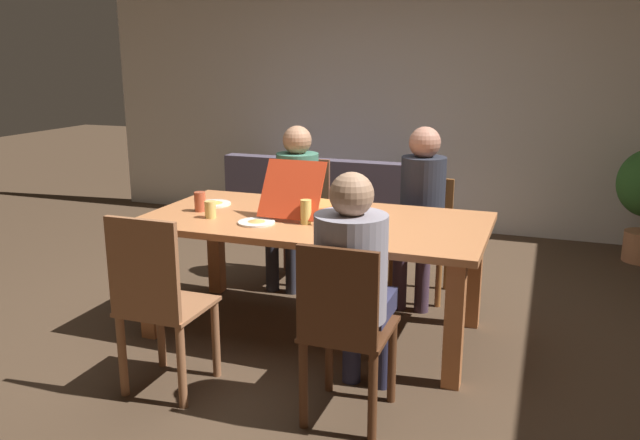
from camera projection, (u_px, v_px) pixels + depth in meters
ground_plane at (315, 330)px, 4.16m from camera, size 20.00×20.00×0.00m
back_wall at (414, 87)px, 6.41m from camera, size 6.83×0.12×2.84m
dining_table at (315, 234)px, 4.00m from camera, size 2.10×1.08×0.75m
chair_0 at (344, 329)px, 2.99m from camera, size 0.40×0.43×0.91m
person_0 at (354, 274)px, 3.07m from camera, size 0.35×0.54×1.22m
chair_1 at (423, 232)px, 4.74m from camera, size 0.40×0.43×0.85m
person_1 at (421, 200)px, 4.55m from camera, size 0.32×0.52×1.25m
chair_2 at (302, 215)px, 5.10m from camera, size 0.41×0.40×0.93m
person_2 at (295, 192)px, 4.91m from camera, size 0.32×0.53×1.21m
chair_3 at (158, 302)px, 3.26m from camera, size 0.41×0.41×0.97m
pizza_box_0 at (306, 203)px, 4.16m from camera, size 0.38×0.59×0.35m
plate_0 at (213, 203)px, 4.33m from camera, size 0.23×0.23×0.03m
plate_1 at (256, 222)px, 3.84m from camera, size 0.22×0.22×0.03m
plate_2 at (335, 229)px, 3.70m from camera, size 0.22×0.22×0.01m
drinking_glass_0 at (306, 212)px, 3.82m from camera, size 0.07×0.07×0.15m
drinking_glass_1 at (365, 205)px, 4.02m from camera, size 0.06×0.06×0.14m
drinking_glass_2 at (210, 209)px, 3.97m from camera, size 0.07×0.07×0.11m
drinking_glass_3 at (200, 202)px, 4.13m from camera, size 0.07×0.07×0.13m
couch at (325, 208)px, 6.26m from camera, size 1.74×0.88×0.81m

